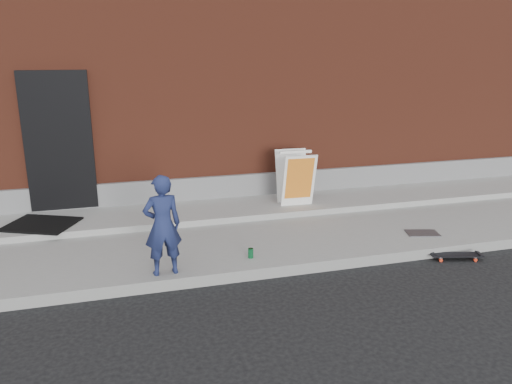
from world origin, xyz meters
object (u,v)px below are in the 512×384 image
object	(u,v)px
child	(162,225)
soda_can	(251,253)
pizza_sign	(296,178)
skateboard	(456,255)

from	to	relation	value
child	soda_can	bearing A→B (deg)	-177.31
pizza_sign	skateboard	bearing A→B (deg)	-57.02
child	skateboard	bearing A→B (deg)	169.26
skateboard	pizza_sign	bearing A→B (deg)	122.98
pizza_sign	soda_can	distance (m)	2.33
child	pizza_sign	distance (m)	3.19
skateboard	soda_can	bearing A→B (deg)	170.02
child	pizza_sign	bearing A→B (deg)	-146.45
skateboard	soda_can	size ratio (longest dim) A/B	5.45
child	skateboard	size ratio (longest dim) A/B	1.75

